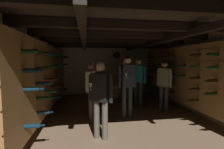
{
  "coord_description": "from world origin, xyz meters",
  "views": [
    {
      "loc": [
        -0.99,
        -4.69,
        1.61
      ],
      "look_at": [
        -0.2,
        0.29,
        1.18
      ],
      "focal_mm": 26.37,
      "sensor_mm": 36.0,
      "label": 1
    }
  ],
  "objects_px": {
    "person_guest_rear_center": "(125,77)",
    "person_guest_near_left": "(100,93)",
    "person_host_center": "(127,80)",
    "person_guest_far_right": "(138,77)",
    "display_bottle": "(111,81)",
    "person_guest_mid_left": "(91,86)",
    "person_guest_mid_right": "(164,81)",
    "wine_crate_stack": "(113,91)"
  },
  "relations": [
    {
      "from": "person_guest_mid_right",
      "to": "person_guest_near_left",
      "type": "bearing_deg",
      "value": -143.97
    },
    {
      "from": "person_guest_mid_left",
      "to": "person_guest_far_right",
      "type": "height_order",
      "value": "person_guest_far_right"
    },
    {
      "from": "display_bottle",
      "to": "person_guest_rear_center",
      "type": "distance_m",
      "value": 0.8
    },
    {
      "from": "person_guest_rear_center",
      "to": "person_host_center",
      "type": "bearing_deg",
      "value": -101.88
    },
    {
      "from": "wine_crate_stack",
      "to": "person_guest_mid_left",
      "type": "bearing_deg",
      "value": -113.59
    },
    {
      "from": "person_host_center",
      "to": "display_bottle",
      "type": "bearing_deg",
      "value": 92.21
    },
    {
      "from": "wine_crate_stack",
      "to": "person_guest_far_right",
      "type": "height_order",
      "value": "person_guest_far_right"
    },
    {
      "from": "display_bottle",
      "to": "person_guest_rear_center",
      "type": "bearing_deg",
      "value": -53.18
    },
    {
      "from": "wine_crate_stack",
      "to": "person_guest_far_right",
      "type": "relative_size",
      "value": 0.36
    },
    {
      "from": "person_host_center",
      "to": "person_guest_rear_center",
      "type": "bearing_deg",
      "value": 78.12
    },
    {
      "from": "person_guest_mid_right",
      "to": "person_guest_mid_left",
      "type": "bearing_deg",
      "value": -171.51
    },
    {
      "from": "person_guest_rear_center",
      "to": "person_guest_mid_right",
      "type": "xyz_separation_m",
      "value": [
        0.94,
        -1.31,
        -0.03
      ]
    },
    {
      "from": "display_bottle",
      "to": "person_guest_far_right",
      "type": "height_order",
      "value": "person_guest_far_right"
    },
    {
      "from": "display_bottle",
      "to": "person_host_center",
      "type": "height_order",
      "value": "person_host_center"
    },
    {
      "from": "person_guest_far_right",
      "to": "person_guest_mid_right",
      "type": "relative_size",
      "value": 1.05
    },
    {
      "from": "person_guest_rear_center",
      "to": "person_guest_mid_left",
      "type": "height_order",
      "value": "person_guest_rear_center"
    },
    {
      "from": "wine_crate_stack",
      "to": "person_host_center",
      "type": "height_order",
      "value": "person_host_center"
    },
    {
      "from": "person_guest_near_left",
      "to": "person_guest_mid_left",
      "type": "bearing_deg",
      "value": 97.3
    },
    {
      "from": "person_host_center",
      "to": "person_guest_mid_left",
      "type": "height_order",
      "value": "person_host_center"
    },
    {
      "from": "person_guest_mid_right",
      "to": "wine_crate_stack",
      "type": "bearing_deg",
      "value": 123.41
    },
    {
      "from": "wine_crate_stack",
      "to": "person_guest_mid_right",
      "type": "height_order",
      "value": "person_guest_mid_right"
    },
    {
      "from": "display_bottle",
      "to": "wine_crate_stack",
      "type": "bearing_deg",
      "value": 27.78
    },
    {
      "from": "person_host_center",
      "to": "person_guest_mid_right",
      "type": "distance_m",
      "value": 1.38
    },
    {
      "from": "person_guest_mid_left",
      "to": "person_guest_mid_right",
      "type": "relative_size",
      "value": 0.97
    },
    {
      "from": "person_guest_rear_center",
      "to": "display_bottle",
      "type": "bearing_deg",
      "value": 126.82
    },
    {
      "from": "display_bottle",
      "to": "person_guest_far_right",
      "type": "xyz_separation_m",
      "value": [
        0.79,
        -1.2,
        0.28
      ]
    },
    {
      "from": "display_bottle",
      "to": "person_guest_far_right",
      "type": "relative_size",
      "value": 0.21
    },
    {
      "from": "person_guest_near_left",
      "to": "person_guest_far_right",
      "type": "bearing_deg",
      "value": 56.08
    },
    {
      "from": "display_bottle",
      "to": "person_guest_rear_center",
      "type": "height_order",
      "value": "person_guest_rear_center"
    },
    {
      "from": "person_guest_far_right",
      "to": "person_guest_rear_center",
      "type": "bearing_deg",
      "value": 119.36
    },
    {
      "from": "wine_crate_stack",
      "to": "person_guest_mid_right",
      "type": "relative_size",
      "value": 0.38
    },
    {
      "from": "person_host_center",
      "to": "person_guest_mid_left",
      "type": "xyz_separation_m",
      "value": [
        -1.01,
        0.08,
        -0.13
      ]
    },
    {
      "from": "person_guest_far_right",
      "to": "display_bottle",
      "type": "bearing_deg",
      "value": 123.32
    },
    {
      "from": "person_guest_far_right",
      "to": "person_host_center",
      "type": "bearing_deg",
      "value": -121.11
    },
    {
      "from": "wine_crate_stack",
      "to": "display_bottle",
      "type": "height_order",
      "value": "display_bottle"
    },
    {
      "from": "person_host_center",
      "to": "person_guest_far_right",
      "type": "distance_m",
      "value": 1.35
    },
    {
      "from": "display_bottle",
      "to": "person_guest_mid_left",
      "type": "bearing_deg",
      "value": -111.99
    },
    {
      "from": "wine_crate_stack",
      "to": "person_guest_mid_left",
      "type": "height_order",
      "value": "person_guest_mid_left"
    },
    {
      "from": "display_bottle",
      "to": "person_host_center",
      "type": "bearing_deg",
      "value": -87.79
    },
    {
      "from": "person_guest_near_left",
      "to": "person_guest_rear_center",
      "type": "bearing_deg",
      "value": 67.14
    },
    {
      "from": "wine_crate_stack",
      "to": "person_guest_near_left",
      "type": "relative_size",
      "value": 0.38
    },
    {
      "from": "person_guest_rear_center",
      "to": "person_guest_near_left",
      "type": "height_order",
      "value": "person_guest_rear_center"
    }
  ]
}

